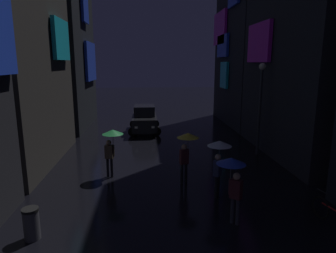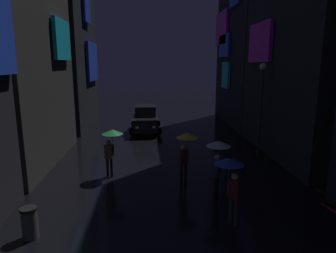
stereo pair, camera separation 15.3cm
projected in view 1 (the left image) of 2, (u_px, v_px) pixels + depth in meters
name	position (u px, v px, depth m)	size (l,w,h in m)	color
building_left_far	(56.00, 13.00, 21.97)	(4.25, 7.68, 16.99)	black
building_right_far	(252.00, 42.00, 23.75)	(4.25, 8.25, 13.10)	#232328
pedestrian_foreground_right_clear	(219.00, 153.00, 10.92)	(0.90, 0.90, 2.12)	black
pedestrian_midstreet_centre_blue	(233.00, 172.00, 9.00)	(0.90, 0.90, 2.12)	#2D2D38
pedestrian_foreground_left_green	(112.00, 140.00, 12.79)	(0.90, 0.90, 2.12)	black
pedestrian_far_right_yellow	(187.00, 144.00, 12.16)	(0.90, 0.90, 2.12)	black
bicycle_parked_at_storefront	(335.00, 215.00, 9.03)	(0.40, 1.80, 0.96)	black
car_distant	(144.00, 119.00, 21.57)	(2.27, 4.16, 1.92)	black
streetlamp_right_far	(260.00, 98.00, 15.73)	(0.36, 0.36, 4.90)	#2D2D33
trash_bin	(31.00, 224.00, 8.40)	(0.46, 0.46, 0.93)	#3F3F47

